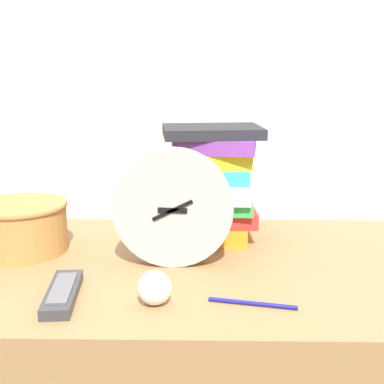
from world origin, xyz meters
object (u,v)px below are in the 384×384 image
object	(u,v)px
desk_clock	(173,208)
tv_remote	(63,293)
crumpled_paper_ball	(155,288)
basket	(20,225)
book_stack	(211,183)
pen	(253,303)

from	to	relation	value
desk_clock	tv_remote	world-z (taller)	desk_clock
desk_clock	tv_remote	distance (m)	0.28
tv_remote	crumpled_paper_ball	bearing A→B (deg)	-6.27
basket	crumpled_paper_ball	distance (m)	0.43
basket	desk_clock	bearing A→B (deg)	-12.90
book_stack	basket	xyz separation A→B (m)	(-0.43, -0.10, -0.08)
book_stack	crumpled_paper_ball	bearing A→B (deg)	-105.86
book_stack	pen	xyz separation A→B (m)	(0.07, -0.37, -0.13)
book_stack	crumpled_paper_ball	xyz separation A→B (m)	(-0.11, -0.37, -0.11)
pen	desk_clock	bearing A→B (deg)	127.78
desk_clock	pen	bearing A→B (deg)	-52.22
book_stack	tv_remote	world-z (taller)	book_stack
desk_clock	crumpled_paper_ball	distance (m)	0.21
basket	book_stack	bearing A→B (deg)	12.95
book_stack	tv_remote	bearing A→B (deg)	-128.02
basket	pen	bearing A→B (deg)	-28.71
book_stack	pen	world-z (taller)	book_stack
desk_clock	pen	xyz separation A→B (m)	(0.15, -0.19, -0.12)
basket	pen	size ratio (longest dim) A/B	1.37
book_stack	basket	distance (m)	0.45
book_stack	crumpled_paper_ball	distance (m)	0.40
book_stack	basket	size ratio (longest dim) A/B	1.28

